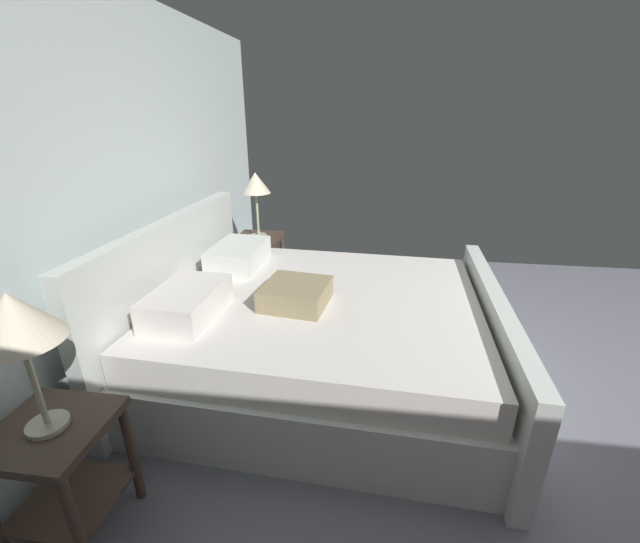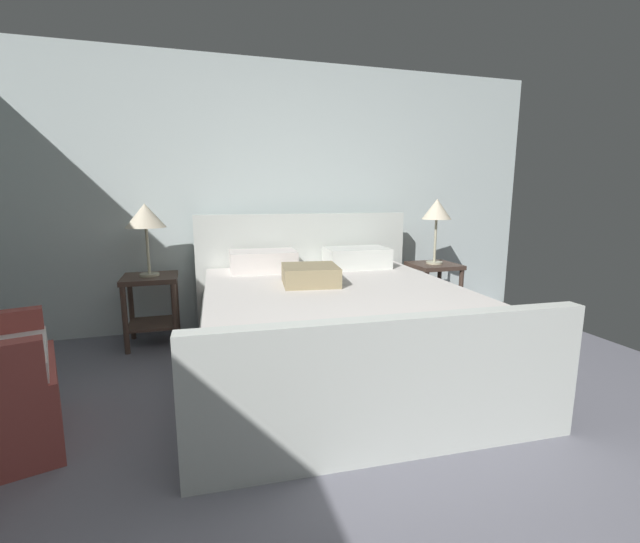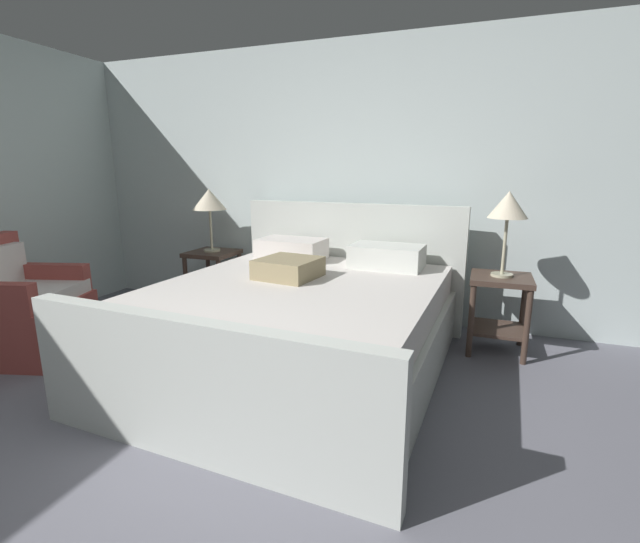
% 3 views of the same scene
% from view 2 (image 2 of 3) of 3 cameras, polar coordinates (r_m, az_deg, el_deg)
% --- Properties ---
extents(wall_back, '(5.44, 0.12, 2.50)m').
position_cam_2_polar(wall_back, '(4.24, -5.59, 9.99)').
color(wall_back, silver).
rests_on(wall_back, ground).
extents(bed, '(2.12, 2.39, 1.10)m').
position_cam_2_polar(bed, '(3.15, 1.67, -6.97)').
color(bed, silver).
rests_on(bed, ground).
extents(nightstand_right, '(0.44, 0.44, 0.60)m').
position_cam_2_polar(nightstand_right, '(4.38, 14.99, -1.51)').
color(nightstand_right, '#46342A').
rests_on(nightstand_right, ground).
extents(table_lamp_right, '(0.28, 0.28, 0.63)m').
position_cam_2_polar(table_lamp_right, '(4.29, 15.45, 7.83)').
color(table_lamp_right, '#B7B293').
rests_on(table_lamp_right, nightstand_right).
extents(nightstand_left, '(0.44, 0.44, 0.60)m').
position_cam_2_polar(nightstand_left, '(3.89, -21.76, -3.40)').
color(nightstand_left, '#46342A').
rests_on(nightstand_left, ground).
extents(table_lamp_left, '(0.32, 0.32, 0.60)m').
position_cam_2_polar(table_lamp_left, '(3.79, -22.46, 6.76)').
color(table_lamp_left, '#B7B293').
rests_on(table_lamp_left, nightstand_left).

